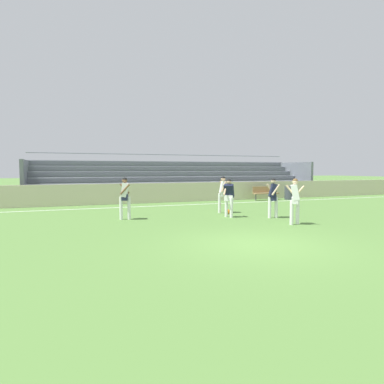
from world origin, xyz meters
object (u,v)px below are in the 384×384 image
object	(u,v)px
trash_bin	(289,193)
player_dark_dropping_back	(273,194)
player_white_wide_left	(125,194)
player_white_challenging	(295,197)
player_white_pressing_high	(223,191)
player_dark_overlapping	(229,195)
bleacher_stand	(180,178)
bench_near_wall_gap	(265,192)
soccer_ball	(228,212)

from	to	relation	value
trash_bin	player_dark_dropping_back	world-z (taller)	player_dark_dropping_back
trash_bin	player_white_wide_left	distance (m)	13.01
trash_bin	player_white_challenging	bearing A→B (deg)	-126.11
player_white_pressing_high	player_dark_overlapping	bearing A→B (deg)	-107.03
player_white_wide_left	player_white_pressing_high	bearing A→B (deg)	5.57
trash_bin	player_white_wide_left	bearing A→B (deg)	-156.53
player_white_pressing_high	player_dark_dropping_back	distance (m)	2.54
player_white_challenging	player_white_wide_left	distance (m)	6.60
trash_bin	bleacher_stand	bearing A→B (deg)	148.27
bench_near_wall_gap	trash_bin	bearing A→B (deg)	-7.80
player_white_challenging	bleacher_stand	bearing A→B (deg)	90.16
bleacher_stand	trash_bin	distance (m)	7.56
player_white_challenging	player_dark_dropping_back	world-z (taller)	player_white_challenging
soccer_ball	player_white_pressing_high	bearing A→B (deg)	90.31
bench_near_wall_gap	player_white_challenging	size ratio (longest dim) A/B	1.06
bench_near_wall_gap	player_white_pressing_high	world-z (taller)	player_white_pressing_high
player_dark_dropping_back	soccer_ball	bearing A→B (deg)	124.06
trash_bin	soccer_ball	xyz separation A→B (m)	(-7.29, -5.18, -0.34)
player_dark_dropping_back	soccer_ball	size ratio (longest dim) A/B	7.53
bench_near_wall_gap	soccer_ball	bearing A→B (deg)	-135.89
player_white_pressing_high	player_dark_dropping_back	xyz separation A→B (m)	(1.20, -2.23, -0.04)
player_white_challenging	soccer_ball	world-z (taller)	player_white_challenging
player_dark_overlapping	bleacher_stand	bearing A→B (deg)	82.42
trash_bin	player_dark_overlapping	size ratio (longest dim) A/B	0.55
player_white_pressing_high	player_dark_dropping_back	bearing A→B (deg)	-61.71
player_white_challenging	player_white_wide_left	bearing A→B (deg)	147.77
trash_bin	player_white_wide_left	size ratio (longest dim) A/B	0.53
player_white_challenging	player_dark_dropping_back	xyz separation A→B (m)	(0.26, 1.74, -0.03)
bench_near_wall_gap	player_dark_dropping_back	size ratio (longest dim) A/B	1.09
trash_bin	player_white_wide_left	xyz separation A→B (m)	(-11.93, -5.18, 0.57)
player_white_challenging	player_dark_dropping_back	bearing A→B (deg)	81.59
player_dark_overlapping	player_white_wide_left	size ratio (longest dim) A/B	0.95
bleacher_stand	trash_bin	bearing A→B (deg)	-31.73
player_dark_overlapping	trash_bin	bearing A→B (deg)	38.45
soccer_ball	player_dark_dropping_back	bearing A→B (deg)	-55.94
bleacher_stand	player_dark_dropping_back	bearing A→B (deg)	-88.46
bleacher_stand	soccer_ball	bearing A→B (deg)	-95.68
bench_near_wall_gap	player_white_pressing_high	xyz separation A→B (m)	(-5.59, -4.96, 0.47)
bleacher_stand	bench_near_wall_gap	xyz separation A→B (m)	(4.68, -3.71, -0.83)
trash_bin	soccer_ball	bearing A→B (deg)	-144.57
trash_bin	player_white_challenging	xyz separation A→B (m)	(-6.34, -8.70, 0.56)
player_dark_overlapping	player_white_challenging	distance (m)	2.91
bench_near_wall_gap	trash_bin	size ratio (longest dim) A/B	2.00
soccer_ball	player_white_wide_left	bearing A→B (deg)	179.91
bleacher_stand	trash_bin	xyz separation A→B (m)	(6.38, -3.95, -0.93)
bench_near_wall_gap	player_white_challenging	bearing A→B (deg)	-117.49
trash_bin	player_dark_overlapping	bearing A→B (deg)	-141.55
soccer_ball	bench_near_wall_gap	bearing A→B (deg)	44.11
player_white_pressing_high	player_white_challenging	world-z (taller)	player_white_pressing_high
player_white_challenging	player_white_wide_left	world-z (taller)	player_white_wide_left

